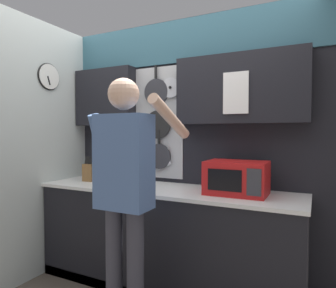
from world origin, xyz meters
name	(u,v)px	position (x,y,z in m)	size (l,w,h in m)	color
ground_plane	(164,286)	(0.00, 0.00, 0.00)	(14.00, 14.00, 0.00)	brown
base_cabinet_counter	(164,238)	(0.00, 0.00, 0.45)	(2.40, 0.64, 0.91)	black
back_wall_unit	(179,124)	(0.02, 0.29, 1.49)	(2.97, 0.22, 2.50)	black
side_wall	(33,148)	(-1.22, -0.39, 1.26)	(0.07, 1.60, 2.50)	silver
microwave	(237,178)	(0.65, 0.02, 1.04)	(0.48, 0.35, 0.27)	red
knife_block	(91,172)	(-0.87, 0.02, 1.00)	(0.13, 0.16, 0.26)	brown
utensil_crock	(136,177)	(-0.32, 0.02, 0.98)	(0.12, 0.12, 0.32)	white
person	(125,180)	(0.03, -0.65, 1.07)	(0.54, 0.66, 1.78)	#383842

